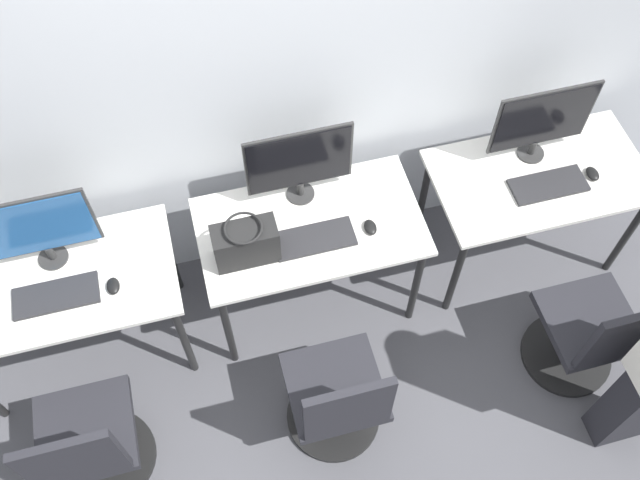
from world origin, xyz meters
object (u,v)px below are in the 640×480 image
Objects in this scene: office_chair_left at (90,448)px; keyboard_center at (315,239)px; office_chair_center at (337,402)px; mouse_center at (370,227)px; keyboard_right at (548,185)px; mouse_left at (113,286)px; office_chair_right at (591,336)px; monitor_right at (543,121)px; monitor_left at (36,229)px; handbag at (246,243)px; mouse_right at (593,174)px; keyboard_left at (56,296)px; monitor_center at (299,163)px.

keyboard_center is at bearing 26.13° from office_chair_left.
keyboard_center is 0.43× the size of office_chair_center.
mouse_center is 0.10× the size of office_chair_center.
mouse_left is at bearing -179.39° from keyboard_right.
mouse_left and mouse_center have the same top height.
office_chair_right is at bearing -34.62° from mouse_center.
office_chair_left is at bearing -161.27° from monitor_right.
mouse_center is at bearing -165.90° from monitor_right.
office_chair_right is at bearing -1.83° from office_chair_left.
office_chair_right is at bearing -28.56° from keyboard_center.
mouse_left is 2.20m from monitor_right.
monitor_right is (2.43, 0.01, 0.00)m from monitor_left.
handbag is (0.89, 0.59, 0.48)m from office_chair_left.
mouse_right is (0.24, -0.21, -0.23)m from monitor_right.
keyboard_center is 1.00× the size of keyboard_right.
mouse_right is (1.46, 0.01, 0.01)m from keyboard_center.
office_chair_center reaches higher than mouse_left.
keyboard_left is 2.45m from monitor_right.
monitor_center reaches higher than keyboard_left.
monitor_left is 2.45m from keyboard_right.
keyboard_right is at bearing 0.53° from handbag.
keyboard_right is (2.43, -0.21, -0.24)m from monitor_left.
keyboard_right is 1.55m from handbag.
monitor_right is (0.94, 0.24, 0.23)m from mouse_center.
mouse_center is (1.49, 0.59, 0.38)m from office_chair_left.
monitor_center is 0.46m from mouse_center.
keyboard_center is 0.78m from office_chair_center.
monitor_left is at bearing -177.06° from monitor_center.
office_chair_center is 9.86× the size of mouse_right.
office_chair_left is at bearing 178.17° from office_chair_right.
office_chair_left is 9.86× the size of mouse_right.
keyboard_left is 1.00× the size of keyboard_center.
keyboard_right is 4.28× the size of mouse_right.
keyboard_center is 1.28× the size of handbag.
keyboard_left is 0.43× the size of office_chair_left.
office_chair_left is at bearing -153.87° from keyboard_center.
handbag is at bearing 111.11° from office_chair_center.
monitor_left is 0.58× the size of office_chair_right.
monitor_left reaches higher than office_chair_left.
office_chair_left reaches higher than keyboard_right.
office_chair_left is 1.00× the size of office_chair_center.
monitor_center is 0.37m from keyboard_center.
monitor_left is at bearing 175.62° from mouse_right.
handbag is (-1.54, -0.23, -0.14)m from monitor_right.
office_chair_center is 0.87m from handbag.
monitor_left is at bearing 171.34° from mouse_center.
keyboard_center is at bearing 178.24° from mouse_center.
monitor_left is at bearing 165.77° from handbag.
monitor_left reaches higher than keyboard_right.
handbag is (-0.60, 0.00, 0.10)m from mouse_center.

